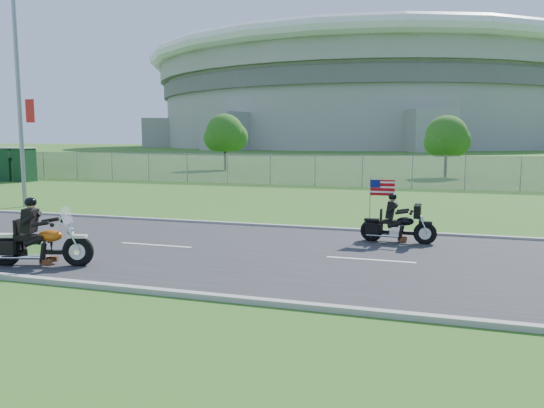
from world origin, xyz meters
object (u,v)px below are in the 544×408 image
(porta_toilet_b, at_px, (8,165))
(motorcycle_follow, at_px, (398,226))
(streetlight, at_px, (22,78))
(motorcycle_lead, at_px, (40,245))
(porta_toilet_a, at_px, (25,165))

(porta_toilet_b, distance_m, motorcycle_follow, 31.42)
(streetlight, xyz_separation_m, porta_toilet_b, (-11.42, 10.78, -4.49))
(porta_toilet_b, xyz_separation_m, motorcycle_lead, (20.00, -19.93, -0.62))
(streetlight, distance_m, porta_toilet_a, 15.39)
(streetlight, xyz_separation_m, porta_toilet_a, (-10.02, 10.78, -4.49))
(motorcycle_follow, bearing_deg, porta_toilet_b, 152.90)
(porta_toilet_a, xyz_separation_m, porta_toilet_b, (-1.40, 0.00, 0.00))
(streetlight, relative_size, porta_toilet_a, 4.35)
(streetlight, bearing_deg, motorcycle_follow, -12.78)
(motorcycle_lead, height_order, motorcycle_follow, motorcycle_follow)
(motorcycle_follow, bearing_deg, porta_toilet_a, 151.68)
(motorcycle_lead, relative_size, motorcycle_follow, 1.13)
(porta_toilet_a, xyz_separation_m, motorcycle_follow, (26.46, -14.51, -0.65))
(porta_toilet_a, bearing_deg, streetlight, -47.09)
(streetlight, xyz_separation_m, motorcycle_follow, (16.44, -3.73, -5.14))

